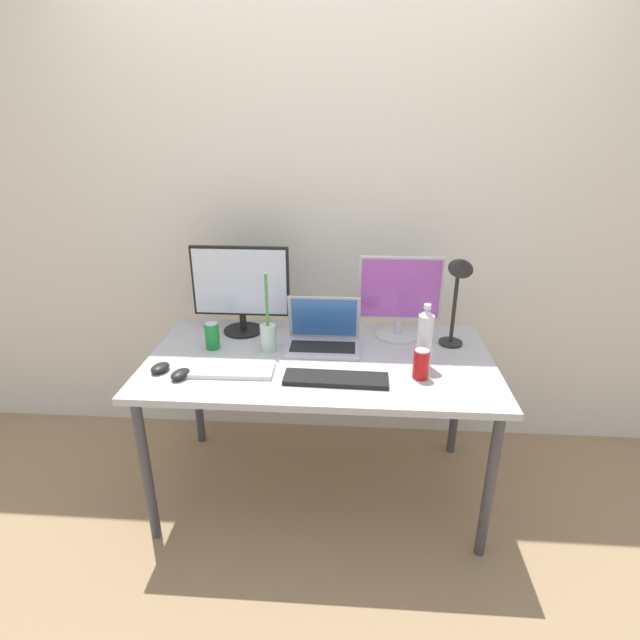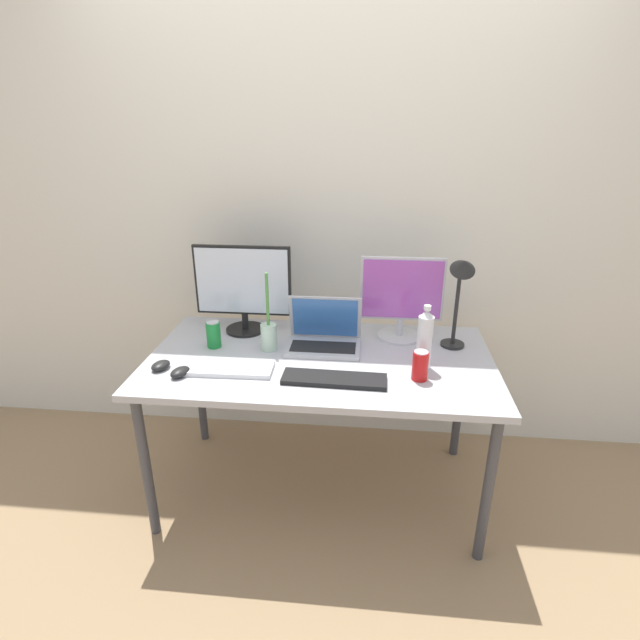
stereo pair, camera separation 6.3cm
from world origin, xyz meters
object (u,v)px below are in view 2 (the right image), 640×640
(work_desk, at_px, (320,369))
(water_bottle, at_px, (425,340))
(monitor_center, at_px, (402,297))
(mouse_by_keyboard, at_px, (161,365))
(laptop_silver, at_px, (324,336))
(mouse_by_laptop, at_px, (180,372))
(monitor_left, at_px, (243,286))
(keyboard_main, at_px, (334,379))
(bamboo_vase, at_px, (269,335))
(soda_can_near_keyboard, at_px, (420,366))
(desk_lamp, at_px, (461,285))
(soda_can_by_laptop, at_px, (214,334))
(keyboard_aux, at_px, (229,368))

(work_desk, height_order, water_bottle, water_bottle)
(monitor_center, xyz_separation_m, mouse_by_keyboard, (-1.03, -0.44, -0.19))
(laptop_silver, xyz_separation_m, mouse_by_laptop, (-0.57, -0.34, -0.04))
(water_bottle, bearing_deg, work_desk, 172.49)
(monitor_left, bearing_deg, keyboard_main, -44.36)
(monitor_center, relative_size, bamboo_vase, 1.09)
(work_desk, height_order, soda_can_near_keyboard, soda_can_near_keyboard)
(mouse_by_laptop, bearing_deg, soda_can_near_keyboard, 25.97)
(monitor_center, height_order, desk_lamp, desk_lamp)
(desk_lamp, bearing_deg, mouse_by_keyboard, -165.87)
(mouse_by_keyboard, bearing_deg, laptop_silver, 42.29)
(laptop_silver, xyz_separation_m, keyboard_main, (0.07, -0.32, -0.05))
(work_desk, relative_size, mouse_by_laptop, 16.06)
(monitor_left, height_order, bamboo_vase, monitor_left)
(bamboo_vase, height_order, desk_lamp, desk_lamp)
(work_desk, height_order, bamboo_vase, bamboo_vase)
(mouse_by_keyboard, bearing_deg, monitor_left, 78.07)
(mouse_by_laptop, distance_m, water_bottle, 1.03)
(soda_can_near_keyboard, xyz_separation_m, soda_can_by_laptop, (-0.93, 0.22, 0.00))
(mouse_by_keyboard, xyz_separation_m, water_bottle, (1.12, 0.12, 0.12))
(laptop_silver, relative_size, keyboard_aux, 0.92)
(desk_lamp, bearing_deg, soda_can_near_keyboard, -121.34)
(keyboard_aux, xyz_separation_m, bamboo_vase, (0.13, 0.22, 0.06))
(keyboard_aux, bearing_deg, mouse_by_keyboard, -178.09)
(monitor_left, height_order, monitor_center, monitor_left)
(mouse_by_keyboard, height_order, soda_can_near_keyboard, soda_can_near_keyboard)
(water_bottle, height_order, soda_can_near_keyboard, water_bottle)
(laptop_silver, bearing_deg, monitor_left, 160.16)
(keyboard_main, height_order, desk_lamp, desk_lamp)
(mouse_by_laptop, xyz_separation_m, water_bottle, (1.01, 0.17, 0.12))
(soda_can_near_keyboard, bearing_deg, keyboard_main, -171.22)
(keyboard_aux, bearing_deg, soda_can_by_laptop, 119.36)
(work_desk, bearing_deg, monitor_center, 34.96)
(mouse_by_keyboard, relative_size, water_bottle, 0.32)
(soda_can_near_keyboard, xyz_separation_m, desk_lamp, (0.18, 0.30, 0.25))
(monitor_center, height_order, soda_can_by_laptop, monitor_center)
(mouse_by_keyboard, bearing_deg, mouse_by_laptop, -6.80)
(bamboo_vase, bearing_deg, water_bottle, -9.47)
(soda_can_by_laptop, bearing_deg, mouse_by_laptop, -101.14)
(keyboard_aux, bearing_deg, work_desk, 22.63)
(desk_lamp, bearing_deg, laptop_silver, -177.30)
(mouse_by_keyboard, xyz_separation_m, mouse_by_laptop, (0.11, -0.05, 0.00))
(water_bottle, distance_m, desk_lamp, 0.31)
(work_desk, height_order, desk_lamp, desk_lamp)
(monitor_left, bearing_deg, water_bottle, -20.44)
(water_bottle, bearing_deg, keyboard_aux, -172.61)
(water_bottle, distance_m, soda_can_by_laptop, 0.96)
(water_bottle, xyz_separation_m, desk_lamp, (0.16, 0.20, 0.18))
(desk_lamp, bearing_deg, keyboard_main, -146.29)
(work_desk, relative_size, keyboard_aux, 4.18)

